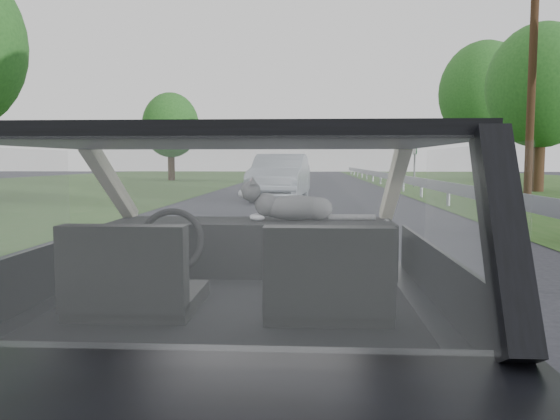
# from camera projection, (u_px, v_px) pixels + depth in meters

# --- Properties ---
(subject_car) EXTENTS (1.80, 4.00, 1.45)m
(subject_car) POSITION_uv_depth(u_px,v_px,m) (239.00, 294.00, 2.52)
(subject_car) COLOR black
(subject_car) RESTS_ON ground
(dashboard) EXTENTS (1.58, 0.45, 0.30)m
(dashboard) POSITION_uv_depth(u_px,v_px,m) (253.00, 246.00, 3.13)
(dashboard) COLOR black
(dashboard) RESTS_ON subject_car
(driver_seat) EXTENTS (0.50, 0.72, 0.42)m
(driver_seat) POSITION_uv_depth(u_px,v_px,m) (132.00, 273.00, 2.24)
(driver_seat) COLOR black
(driver_seat) RESTS_ON subject_car
(passenger_seat) EXTENTS (0.50, 0.72, 0.42)m
(passenger_seat) POSITION_uv_depth(u_px,v_px,m) (328.00, 275.00, 2.19)
(passenger_seat) COLOR black
(passenger_seat) RESTS_ON subject_car
(steering_wheel) EXTENTS (0.36, 0.36, 0.04)m
(steering_wheel) POSITION_uv_depth(u_px,v_px,m) (171.00, 241.00, 2.85)
(steering_wheel) COLOR black
(steering_wheel) RESTS_ON dashboard
(cat) EXTENTS (0.58, 0.25, 0.25)m
(cat) POSITION_uv_depth(u_px,v_px,m) (295.00, 206.00, 3.12)
(cat) COLOR slate
(cat) RESTS_ON dashboard
(guardrail) EXTENTS (0.05, 90.00, 0.32)m
(guardrail) POSITION_uv_depth(u_px,v_px,m) (488.00, 195.00, 12.23)
(guardrail) COLOR #9598A0
(guardrail) RESTS_ON ground
(other_car) EXTENTS (2.28, 5.00, 1.60)m
(other_car) POSITION_uv_depth(u_px,v_px,m) (280.00, 177.00, 19.03)
(other_car) COLOR #A5ADB9
(other_car) RESTS_ON ground
(highway_sign) EXTENTS (0.12, 0.90, 2.24)m
(highway_sign) POSITION_uv_depth(u_px,v_px,m) (414.00, 166.00, 28.69)
(highway_sign) COLOR #0F692A
(highway_sign) RESTS_ON ground
(utility_pole) EXTENTS (0.35, 0.35, 8.81)m
(utility_pole) POSITION_uv_depth(u_px,v_px,m) (532.00, 77.00, 19.81)
(utility_pole) COLOR black
(utility_pole) RESTS_ON ground
(tree_2) EXTENTS (6.11, 6.11, 7.13)m
(tree_2) POSITION_uv_depth(u_px,v_px,m) (541.00, 110.00, 23.86)
(tree_2) COLOR #204F1D
(tree_2) RESTS_ON ground
(tree_3) EXTENTS (7.93, 7.93, 9.51)m
(tree_3) POSITION_uv_depth(u_px,v_px,m) (484.00, 113.00, 38.59)
(tree_3) COLOR #204F1D
(tree_3) RESTS_ON ground
(tree_6) EXTENTS (4.82, 4.82, 5.96)m
(tree_6) POSITION_uv_depth(u_px,v_px,m) (171.00, 138.00, 38.25)
(tree_6) COLOR #204F1D
(tree_6) RESTS_ON ground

